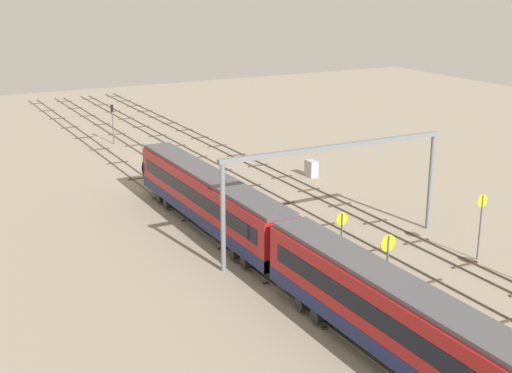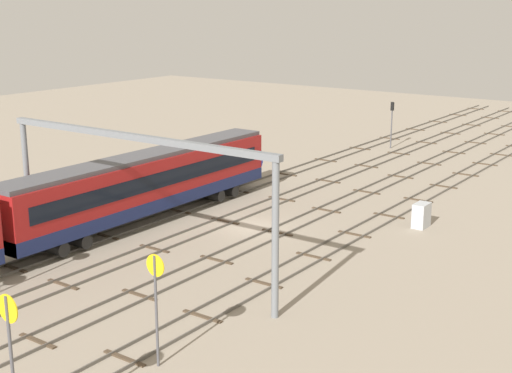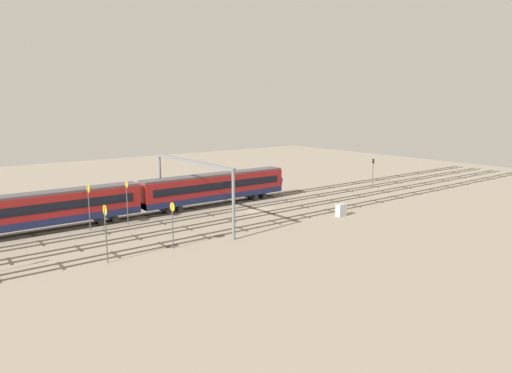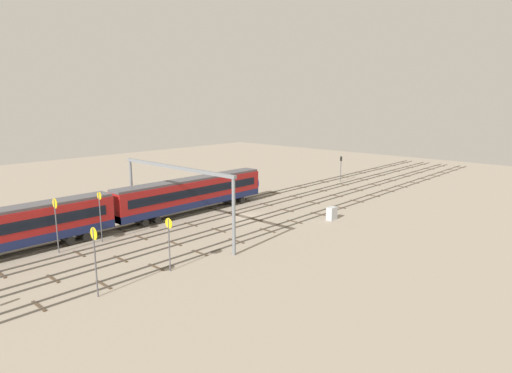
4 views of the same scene
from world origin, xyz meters
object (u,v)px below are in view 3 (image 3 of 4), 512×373
Objects in this scene: speed_sign_mid_trackside at (173,218)px; speed_sign_far_trackside at (89,200)px; train at (46,211)px; speed_sign_distant_end at (127,197)px; speed_sign_near_foreground at (106,225)px; signal_light_trackside_departure at (373,168)px; overhead_gantry at (192,175)px; relay_cabinet at (341,210)px.

speed_sign_far_trackside reaches higher than speed_sign_mid_trackside.
speed_sign_far_trackside is at bearing 111.33° from speed_sign_mid_trackside.
speed_sign_far_trackside is (-4.88, 12.49, 0.50)m from speed_sign_mid_trackside.
speed_sign_distant_end is at bearing -15.66° from train.
speed_sign_near_foreground reaches higher than train.
signal_light_trackside_departure is at bearing 0.02° from speed_sign_far_trackside.
speed_sign_far_trackside is (2.29, 12.61, 0.02)m from speed_sign_near_foreground.
overhead_gantry reaches higher than speed_sign_far_trackside.
speed_sign_distant_end is at bearing -179.93° from signal_light_trackside_departure.
speed_sign_distant_end is 3.33× the size of relay_cabinet.
signal_light_trackside_departure is 2.90× the size of relay_cabinet.
relay_cabinet is (29.96, -13.81, -2.97)m from speed_sign_far_trackside.
signal_light_trackside_departure is (56.76, 12.63, -0.58)m from speed_sign_near_foreground.
relay_cabinet is at bearing -150.56° from signal_light_trackside_departure.
overhead_gantry is (16.22, -6.88, 3.65)m from train.
speed_sign_distant_end reaches higher than train.
train is 17.99m from overhead_gantry.
relay_cabinet is (34.32, -16.33, -1.80)m from train.
speed_sign_mid_trackside is at bearing -58.41° from train.
train reaches higher than relay_cabinet.
speed_sign_far_trackside is 54.47m from signal_light_trackside_departure.
signal_light_trackside_departure is (49.69, 0.06, -0.39)m from speed_sign_distant_end.
overhead_gantry is 16.57m from speed_sign_near_foreground.
speed_sign_distant_end reaches higher than signal_light_trackside_departure.
speed_sign_near_foreground is at bearing -119.33° from speed_sign_distant_end.
speed_sign_mid_trackside is at bearing 0.93° from speed_sign_near_foreground.
relay_cabinet is at bearing -27.57° from overhead_gantry.
relay_cabinet is (25.08, -1.32, -2.48)m from speed_sign_mid_trackside.
speed_sign_far_trackside is 33.12m from relay_cabinet.
overhead_gantry is 3.41× the size of speed_sign_distant_end.
overhead_gantry reaches higher than relay_cabinet.
speed_sign_mid_trackside is 51.14m from signal_light_trackside_departure.
speed_sign_far_trackside is (-11.86, 4.36, -2.48)m from overhead_gantry.
overhead_gantry reaches higher than speed_sign_near_foreground.
overhead_gantry is at bearing 49.34° from speed_sign_mid_trackside.
signal_light_trackside_departure reaches higher than train.
train is 3.86× the size of overhead_gantry.
relay_cabinet is (32.25, -1.20, -2.95)m from speed_sign_near_foreground.
relay_cabinet is (-24.51, -13.83, -2.37)m from signal_light_trackside_departure.
speed_sign_near_foreground is at bearing -100.28° from speed_sign_far_trackside.
speed_sign_near_foreground is 1.01× the size of speed_sign_distant_end.
speed_sign_near_foreground reaches higher than speed_sign_mid_trackside.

